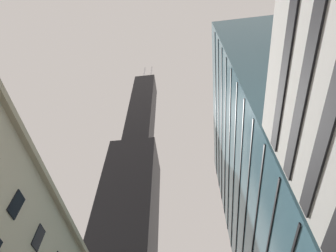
{
  "coord_description": "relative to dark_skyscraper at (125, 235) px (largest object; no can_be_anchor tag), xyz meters",
  "views": [
    {
      "loc": [
        4.21,
        -9.83,
        1.22
      ],
      "look_at": [
        1.34,
        15.83,
        37.05
      ],
      "focal_mm": 29.62,
      "sensor_mm": 36.0,
      "label": 1
    }
  ],
  "objects": [
    {
      "name": "dark_skyscraper",
      "position": [
        0.0,
        0.0,
        0.0
      ],
      "size": [
        29.54,
        29.54,
        202.88
      ],
      "color": "black",
      "rests_on": "ground"
    },
    {
      "name": "glass_office_midrise",
      "position": [
        41.44,
        -52.26,
        -30.09
      ],
      "size": [
        19.3,
        37.49,
        56.9
      ],
      "color": "teal",
      "rests_on": "ground"
    }
  ]
}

